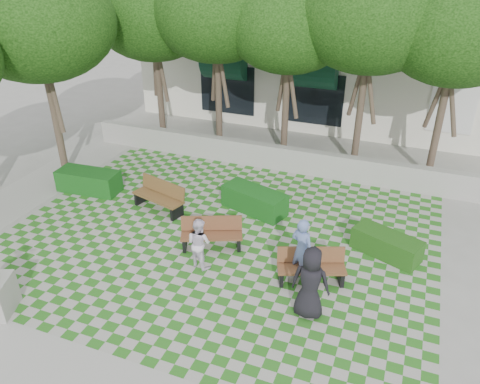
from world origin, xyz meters
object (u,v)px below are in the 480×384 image
at_px(bench_west, 160,197).
at_px(hedge_midright, 254,200).
at_px(bench_east, 311,267).
at_px(hedge_east, 386,245).
at_px(person_dark, 310,283).
at_px(person_white, 199,243).
at_px(hedge_west, 89,181).
at_px(person_blue, 302,249).
at_px(bench_mid, 212,234).

bearing_deg(bench_west, hedge_midright, 35.51).
distance_m(bench_east, hedge_east, 2.47).
bearing_deg(bench_east, bench_west, 140.64).
height_order(bench_east, bench_west, bench_west).
height_order(person_dark, person_white, person_dark).
bearing_deg(person_dark, hedge_east, -116.37).
bearing_deg(bench_west, hedge_west, -168.85).
bearing_deg(hedge_east, person_blue, -136.82).
height_order(bench_east, person_dark, person_dark).
relative_size(hedge_east, person_dark, 1.02).
bearing_deg(person_white, person_blue, -152.65).
height_order(hedge_midright, person_dark, person_dark).
bearing_deg(person_blue, person_dark, 133.40).
bearing_deg(person_dark, hedge_midright, -56.95).
relative_size(bench_mid, bench_west, 0.93).
bearing_deg(bench_east, person_white, 167.51).
distance_m(bench_east, person_dark, 1.30).
distance_m(bench_mid, person_dark, 3.59).
distance_m(hedge_east, hedge_west, 9.85).
relative_size(bench_mid, person_blue, 1.03).
relative_size(bench_east, person_white, 1.25).
xyz_separation_m(bench_mid, hedge_east, (4.56, 1.39, -0.11)).
height_order(hedge_east, hedge_midright, hedge_midright).
height_order(hedge_west, person_dark, person_dark).
bearing_deg(person_blue, hedge_midright, -30.28).
xyz_separation_m(hedge_east, person_dark, (-1.41, -3.03, 0.58)).
bearing_deg(person_blue, hedge_west, 6.94).
xyz_separation_m(bench_east, bench_mid, (-2.92, 0.45, 0.00)).
xyz_separation_m(person_dark, person_white, (-3.10, 0.76, -0.19)).
distance_m(bench_west, hedge_west, 2.89).
bearing_deg(bench_west, bench_mid, -13.13).
bearing_deg(bench_west, hedge_east, 16.20).
xyz_separation_m(hedge_west, person_blue, (7.93, -1.95, 0.49)).
height_order(bench_west, person_white, person_white).
distance_m(hedge_east, hedge_midright, 4.25).
height_order(hedge_midright, person_blue, person_blue).
xyz_separation_m(bench_west, person_white, (2.45, -2.19, 0.25)).
height_order(bench_mid, person_blue, person_blue).
height_order(bench_west, person_dark, person_dark).
xyz_separation_m(hedge_west, person_dark, (8.44, -3.18, 0.53)).
bearing_deg(bench_west, person_dark, -12.42).
height_order(bench_mid, hedge_midright, bench_mid).
relative_size(bench_west, person_dark, 1.06).
bearing_deg(bench_mid, person_dark, -50.38).
distance_m(hedge_east, person_dark, 3.39).
distance_m(person_blue, person_dark, 1.33).
relative_size(hedge_midright, person_white, 1.47).
xyz_separation_m(bench_mid, hedge_west, (-5.28, 1.54, -0.06)).
relative_size(bench_east, hedge_east, 0.97).
relative_size(hedge_east, person_white, 1.29).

